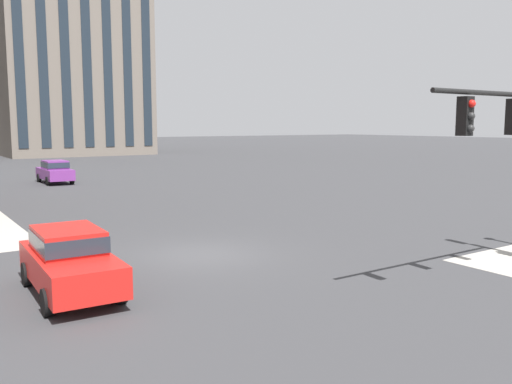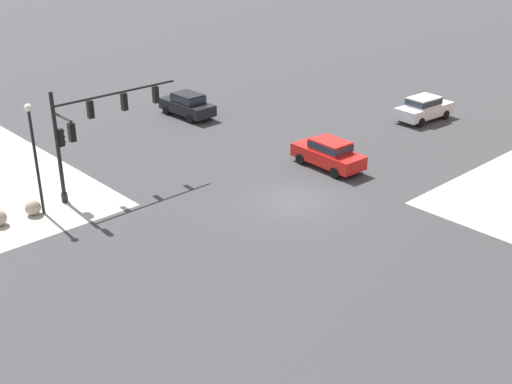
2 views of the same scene
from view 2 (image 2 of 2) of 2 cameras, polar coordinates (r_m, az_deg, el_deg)
name	(u,v)px [view 2 (image 2 of 2)]	position (r m, az deg, el deg)	size (l,w,h in m)	color
ground_plane	(293,202)	(33.23, 3.30, -0.85)	(320.00, 320.00, 0.00)	#38383A
traffic_signal_main	(89,126)	(33.75, -14.49, 5.63)	(7.27, 2.09, 5.78)	black
bollard_sphere_curb_a	(33,208)	(33.49, -19.03, -1.30)	(0.77, 0.77, 0.77)	gray
street_lamp_corner_near	(34,147)	(32.29, -18.93, 3.76)	(0.36, 0.36, 5.60)	black
car_main_northbound_far	(424,107)	(46.75, 14.55, 7.20)	(4.50, 2.11, 1.68)	silver
car_main_southbound_near	(187,104)	(46.35, -6.05, 7.71)	(1.95, 4.43, 1.68)	black
car_main_southbound_far	(329,153)	(37.26, 6.41, 3.46)	(2.03, 4.47, 1.68)	red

